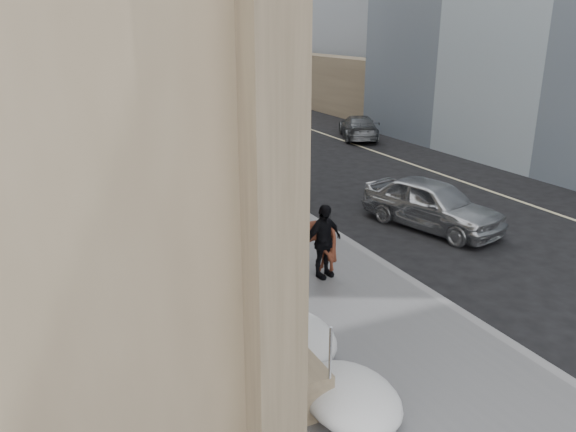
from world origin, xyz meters
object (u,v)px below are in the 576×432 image
at_px(pedestrian, 323,241).
at_px(car_silver, 432,204).
at_px(mounted_horse_right, 294,232).
at_px(car_grey, 358,127).
at_px(mounted_horse_left, 226,237).

distance_m(pedestrian, car_silver, 5.38).
bearing_deg(car_silver, mounted_horse_right, 178.55).
height_order(car_silver, car_grey, car_silver).
xyz_separation_m(mounted_horse_right, car_silver, (5.49, 1.35, -0.39)).
relative_size(car_silver, car_grey, 1.02).
xyz_separation_m(mounted_horse_left, car_silver, (7.09, 0.78, -0.31)).
height_order(mounted_horse_right, pedestrian, mounted_horse_right).
bearing_deg(mounted_horse_right, car_silver, -177.50).
height_order(mounted_horse_right, car_silver, mounted_horse_right).
relative_size(mounted_horse_left, pedestrian, 1.35).
bearing_deg(mounted_horse_left, car_grey, -144.02).
bearing_deg(car_silver, car_grey, 51.60).
distance_m(mounted_horse_left, mounted_horse_right, 1.70).
height_order(mounted_horse_left, pedestrian, mounted_horse_left).
xyz_separation_m(mounted_horse_left, mounted_horse_right, (1.60, -0.57, 0.08)).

